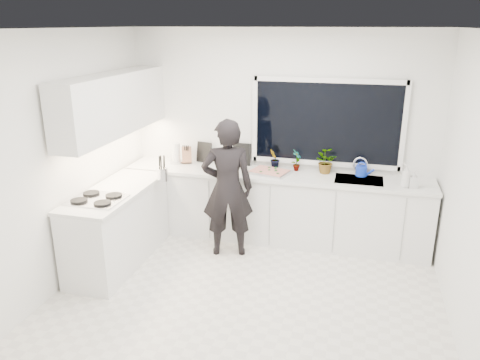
# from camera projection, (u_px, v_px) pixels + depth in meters

# --- Properties ---
(floor) EXTENTS (4.00, 3.50, 0.02)m
(floor) POSITION_uv_depth(u_px,v_px,m) (247.00, 296.00, 4.96)
(floor) COLOR beige
(floor) RESTS_ON ground
(wall_back) EXTENTS (4.00, 0.02, 2.70)m
(wall_back) POSITION_uv_depth(u_px,v_px,m) (280.00, 135.00, 6.14)
(wall_back) COLOR white
(wall_back) RESTS_ON ground
(wall_left) EXTENTS (0.02, 3.50, 2.70)m
(wall_left) POSITION_uv_depth(u_px,v_px,m) (66.00, 160.00, 5.02)
(wall_left) COLOR white
(wall_left) RESTS_ON ground
(wall_right) EXTENTS (0.02, 3.50, 2.70)m
(wall_right) POSITION_uv_depth(u_px,v_px,m) (473.00, 193.00, 4.04)
(wall_right) COLOR white
(wall_right) RESTS_ON ground
(ceiling) EXTENTS (4.00, 3.50, 0.02)m
(ceiling) POSITION_uv_depth(u_px,v_px,m) (249.00, 27.00, 4.10)
(ceiling) COLOR white
(ceiling) RESTS_ON wall_back
(window) EXTENTS (1.80, 0.02, 1.00)m
(window) POSITION_uv_depth(u_px,v_px,m) (327.00, 123.00, 5.90)
(window) COLOR black
(window) RESTS_ON wall_back
(base_cabinets_back) EXTENTS (3.92, 0.58, 0.88)m
(base_cabinets_back) POSITION_uv_depth(u_px,v_px,m) (274.00, 208.00, 6.15)
(base_cabinets_back) COLOR white
(base_cabinets_back) RESTS_ON floor
(base_cabinets_left) EXTENTS (0.58, 1.60, 0.88)m
(base_cabinets_left) POSITION_uv_depth(u_px,v_px,m) (118.00, 228.00, 5.54)
(base_cabinets_left) COLOR white
(base_cabinets_left) RESTS_ON floor
(countertop_back) EXTENTS (3.94, 0.62, 0.04)m
(countertop_back) POSITION_uv_depth(u_px,v_px,m) (275.00, 175.00, 5.99)
(countertop_back) COLOR silver
(countertop_back) RESTS_ON base_cabinets_back
(countertop_left) EXTENTS (0.62, 1.60, 0.04)m
(countertop_left) POSITION_uv_depth(u_px,v_px,m) (115.00, 191.00, 5.40)
(countertop_left) COLOR silver
(countertop_left) RESTS_ON base_cabinets_left
(upper_cabinets) EXTENTS (0.34, 2.10, 0.70)m
(upper_cabinets) POSITION_uv_depth(u_px,v_px,m) (114.00, 104.00, 5.44)
(upper_cabinets) COLOR white
(upper_cabinets) RESTS_ON wall_left
(sink) EXTENTS (0.58, 0.42, 0.14)m
(sink) POSITION_uv_depth(u_px,v_px,m) (359.00, 183.00, 5.76)
(sink) COLOR silver
(sink) RESTS_ON countertop_back
(faucet) EXTENTS (0.03, 0.03, 0.22)m
(faucet) POSITION_uv_depth(u_px,v_px,m) (360.00, 166.00, 5.89)
(faucet) COLOR silver
(faucet) RESTS_ON countertop_back
(stovetop) EXTENTS (0.56, 0.48, 0.03)m
(stovetop) POSITION_uv_depth(u_px,v_px,m) (97.00, 199.00, 5.07)
(stovetop) COLOR black
(stovetop) RESTS_ON countertop_left
(person) EXTENTS (0.71, 0.57, 1.71)m
(person) POSITION_uv_depth(u_px,v_px,m) (227.00, 188.00, 5.63)
(person) COLOR black
(person) RESTS_ON floor
(pizza_tray) EXTENTS (0.57, 0.48, 0.03)m
(pizza_tray) POSITION_uv_depth(u_px,v_px,m) (270.00, 172.00, 5.98)
(pizza_tray) COLOR silver
(pizza_tray) RESTS_ON countertop_back
(pizza) EXTENTS (0.52, 0.43, 0.01)m
(pizza) POSITION_uv_depth(u_px,v_px,m) (270.00, 171.00, 5.97)
(pizza) COLOR red
(pizza) RESTS_ON pizza_tray
(watering_can) EXTENTS (0.18, 0.18, 0.13)m
(watering_can) POSITION_uv_depth(u_px,v_px,m) (361.00, 171.00, 5.86)
(watering_can) COLOR #1435BF
(watering_can) RESTS_ON countertop_back
(paper_towel_roll) EXTENTS (0.13, 0.13, 0.26)m
(paper_towel_roll) POSITION_uv_depth(u_px,v_px,m) (176.00, 154.00, 6.38)
(paper_towel_roll) COLOR silver
(paper_towel_roll) RESTS_ON countertop_back
(knife_block) EXTENTS (0.16, 0.14, 0.22)m
(knife_block) POSITION_uv_depth(u_px,v_px,m) (187.00, 155.00, 6.39)
(knife_block) COLOR #A4834C
(knife_block) RESTS_ON countertop_back
(utensil_crock) EXTENTS (0.14, 0.14, 0.16)m
(utensil_crock) POSITION_uv_depth(u_px,v_px,m) (163.00, 174.00, 5.68)
(utensil_crock) COLOR silver
(utensil_crock) RESTS_ON countertop_left
(picture_frame_large) EXTENTS (0.22, 0.07, 0.28)m
(picture_frame_large) POSITION_uv_depth(u_px,v_px,m) (204.00, 152.00, 6.42)
(picture_frame_large) COLOR black
(picture_frame_large) RESTS_ON countertop_back
(picture_frame_small) EXTENTS (0.25, 0.03, 0.30)m
(picture_frame_small) POSITION_uv_depth(u_px,v_px,m) (242.00, 154.00, 6.29)
(picture_frame_small) COLOR black
(picture_frame_small) RESTS_ON countertop_back
(herb_plants) EXTENTS (0.89, 0.35, 0.30)m
(herb_plants) POSITION_uv_depth(u_px,v_px,m) (312.00, 161.00, 5.99)
(herb_plants) COLOR #26662D
(herb_plants) RESTS_ON countertop_back
(soap_bottles) EXTENTS (0.22, 0.15, 0.28)m
(soap_bottles) POSITION_uv_depth(u_px,v_px,m) (409.00, 177.00, 5.43)
(soap_bottles) COLOR #D8BF66
(soap_bottles) RESTS_ON countertop_back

